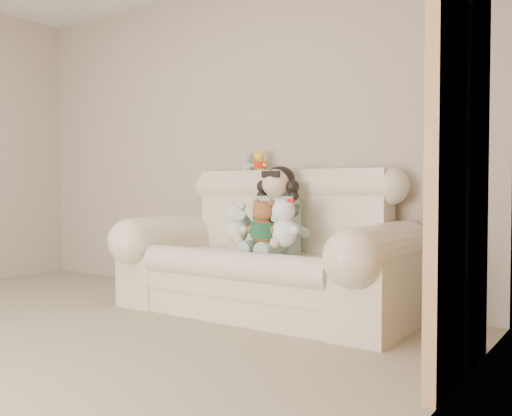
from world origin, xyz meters
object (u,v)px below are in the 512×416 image
object	(u,v)px
sofa	(264,241)
seated_child	(277,209)
cream_teddy	(237,219)
brown_teddy	(264,218)
white_cat	(284,218)

from	to	relation	value
sofa	seated_child	distance (m)	0.24
seated_child	cream_teddy	distance (m)	0.29
brown_teddy	cream_teddy	xyz separation A→B (m)	(-0.25, 0.03, -0.02)
brown_teddy	white_cat	xyz separation A→B (m)	(0.14, 0.02, 0.01)
sofa	cream_teddy	world-z (taller)	sofa
white_cat	brown_teddy	bearing A→B (deg)	-148.73
white_cat	seated_child	bearing A→B (deg)	154.54
seated_child	cream_teddy	xyz separation A→B (m)	(-0.21, -0.19, -0.07)
seated_child	white_cat	xyz separation A→B (m)	(0.18, -0.20, -0.05)
brown_teddy	white_cat	size ratio (longest dim) A/B	0.97
cream_teddy	seated_child	bearing A→B (deg)	32.35
sofa	seated_child	xyz separation A→B (m)	(0.06, 0.08, 0.22)
brown_teddy	cream_teddy	size ratio (longest dim) A/B	1.10
brown_teddy	white_cat	world-z (taller)	white_cat
seated_child	brown_teddy	xyz separation A→B (m)	(0.04, -0.22, -0.05)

